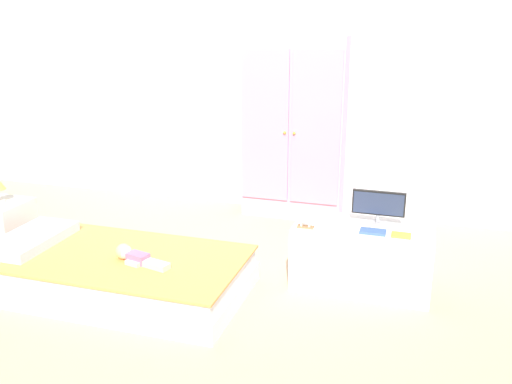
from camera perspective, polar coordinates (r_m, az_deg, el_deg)
The scene contains 12 objects.
ground_plane at distance 3.78m, azimuth -5.73°, elevation -8.94°, with size 10.00×10.00×0.02m, color tan.
back_wall at distance 4.88m, azimuth 1.15°, elevation 13.78°, with size 6.40×0.05×2.70m, color silver.
bed at distance 3.66m, azimuth -14.19°, elevation -8.09°, with size 1.64×0.85×0.25m.
pillow at distance 3.94m, azimuth -22.12°, elevation -4.48°, with size 0.32×0.61×0.07m, color silver.
doll at distance 3.48m, azimuth -12.60°, elevation -6.39°, with size 0.39×0.16×0.10m.
nightstand at distance 4.45m, azimuth -24.63°, elevation -3.40°, with size 0.35×0.35×0.40m, color silver.
wardrobe at distance 4.71m, azimuth 3.90°, elevation 6.46°, with size 0.86×0.30×1.53m.
tv_stand at distance 3.63m, azimuth 10.87°, elevation -6.55°, with size 0.86×0.43×0.41m, color white.
tv_monitor at distance 3.57m, azimuth 12.51°, elevation -1.28°, with size 0.33×0.10×0.22m.
rocking_horse_toy at distance 3.46m, azimuth 5.29°, elevation -2.75°, with size 0.11×0.04×0.13m.
book_blue at distance 3.45m, azimuth 11.95°, elevation -4.02°, with size 0.16×0.09×0.02m, color blue.
book_yellow at distance 3.45m, azimuth 14.73°, elevation -4.34°, with size 0.12×0.09×0.01m, color gold.
Camera 1 is at (1.36, -3.10, 1.67)m, focal length 38.82 mm.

